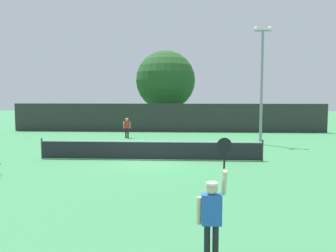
{
  "coord_description": "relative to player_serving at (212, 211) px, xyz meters",
  "views": [
    {
      "loc": [
        1.95,
        -17.47,
        3.22
      ],
      "look_at": [
        0.72,
        3.28,
        1.45
      ],
      "focal_mm": 37.32,
      "sensor_mm": 36.0,
      "label": 1
    }
  ],
  "objects": [
    {
      "name": "tennis_ball",
      "position": [
        -3.07,
        14.32,
        -1.03
      ],
      "size": [
        0.07,
        0.07,
        0.07
      ],
      "primitive_type": "sphere",
      "color": "#CCE033",
      "rests_on": "ground"
    },
    {
      "name": "parked_car_near",
      "position": [
        -10.91,
        31.27,
        -0.28
      ],
      "size": [
        1.93,
        4.21,
        1.69
      ],
      "rotation": [
        0.0,
        0.0,
        0.01
      ],
      "color": "#B7B7BC",
      "rests_on": "ground"
    },
    {
      "name": "perimeter_fence",
      "position": [
        -2.4,
        25.17,
        0.22
      ],
      "size": [
        28.52,
        0.12,
        2.56
      ],
      "primitive_type": "cube",
      "color": "#2D332D",
      "rests_on": "ground"
    },
    {
      "name": "tennis_net",
      "position": [
        -2.4,
        10.99,
        -0.55
      ],
      "size": [
        11.35,
        0.08,
        1.07
      ],
      "color": "#232328",
      "rests_on": "ground"
    },
    {
      "name": "light_pole",
      "position": [
        4.37,
        17.1,
        3.39
      ],
      "size": [
        1.18,
        0.28,
        7.78
      ],
      "color": "gray",
      "rests_on": "ground"
    },
    {
      "name": "player_serving",
      "position": [
        0.0,
        0.0,
        0.0
      ],
      "size": [
        0.68,
        0.39,
        2.44
      ],
      "color": "blue",
      "rests_on": "ground"
    },
    {
      "name": "ground_plane",
      "position": [
        -2.4,
        10.99,
        -1.06
      ],
      "size": [
        120.0,
        120.0,
        0.0
      ],
      "primitive_type": "plane",
      "color": "#387F4C"
    },
    {
      "name": "large_tree",
      "position": [
        -2.92,
        30.49,
        3.83
      ],
      "size": [
        6.23,
        6.23,
        8.02
      ],
      "color": "brown",
      "rests_on": "ground"
    },
    {
      "name": "player_receiving",
      "position": [
        -5.23,
        20.21,
        -0.13
      ],
      "size": [
        0.57,
        0.23,
        1.54
      ],
      "rotation": [
        0.0,
        0.0,
        3.14
      ],
      "color": "red",
      "rests_on": "ground"
    },
    {
      "name": "parked_car_mid",
      "position": [
        8.08,
        30.8,
        -0.28
      ],
      "size": [
        2.03,
        4.26,
        1.69
      ],
      "rotation": [
        0.0,
        0.0,
        -0.03
      ],
      "color": "navy",
      "rests_on": "ground"
    }
  ]
}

